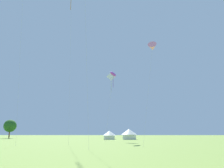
# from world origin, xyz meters

# --- Properties ---
(kite_pink_delta) EXTENTS (3.34, 3.39, 17.15)m
(kite_pink_delta) POSITION_xyz_m (6.89, 30.68, 16.18)
(kite_pink_delta) COLOR pink
(kite_pink_delta) RESTS_ON ground
(kite_white_diamond) EXTENTS (2.78, 2.64, 19.08)m
(kite_white_diamond) POSITION_xyz_m (-0.73, 55.98, 17.44)
(kite_white_diamond) COLOR white
(kite_white_diamond) RESTS_ON ground
(kite_purple_parafoil) EXTENTS (2.77, 3.39, 16.54)m
(kite_purple_parafoil) POSITION_xyz_m (-0.03, 46.84, 15.93)
(kite_purple_parafoil) COLOR purple
(kite_purple_parafoil) RESTS_ON ground
(festival_tent_left) EXTENTS (4.09, 4.09, 2.66)m
(festival_tent_left) POSITION_xyz_m (-1.49, 65.04, 1.47)
(festival_tent_left) COLOR white
(festival_tent_left) RESTS_ON ground
(festival_tent_center) EXTENTS (4.92, 4.92, 3.20)m
(festival_tent_center) POSITION_xyz_m (4.61, 65.04, 1.77)
(festival_tent_center) COLOR white
(festival_tent_center) RESTS_ON ground
(tree_distant_right) EXTENTS (4.63, 4.63, 6.90)m
(tree_distant_right) POSITION_xyz_m (-39.55, 78.51, 4.57)
(tree_distant_right) COLOR brown
(tree_distant_right) RESTS_ON ground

